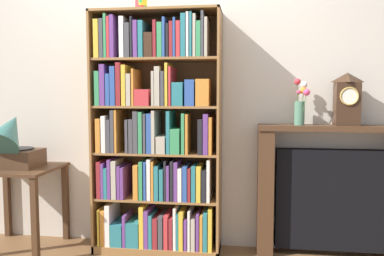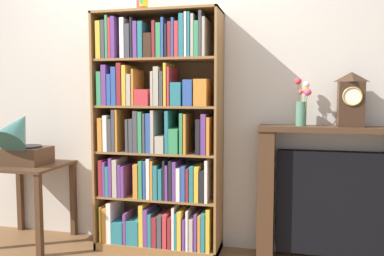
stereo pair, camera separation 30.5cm
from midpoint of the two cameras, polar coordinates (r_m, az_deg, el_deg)
The scene contains 7 objects.
wall_back at distance 3.27m, azimuth 0.89°, elevation 6.54°, with size 4.99×0.08×2.66m, color beige.
bookshelf at distance 3.12m, azimuth -2.35°, elevation -1.81°, with size 0.98×0.33×1.86m.
side_table_left at distance 3.54m, azimuth -20.11°, elevation -7.15°, with size 0.60×0.56×0.66m.
gramophone at distance 3.43m, azimuth -20.86°, elevation -1.61°, with size 0.34×0.44×0.50m.
fireplace_mantel at distance 3.19m, azimuth 22.43°, elevation -8.95°, with size 1.12×0.21×1.00m.
mantel_clock at distance 3.09m, azimuth 24.39°, elevation 3.74°, with size 0.17×0.14×0.39m.
flower_vase at distance 3.05m, azimuth 18.25°, elevation 3.12°, with size 0.12×0.14×0.35m.
Camera 2 is at (0.99, -2.81, 1.24)m, focal length 37.42 mm.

